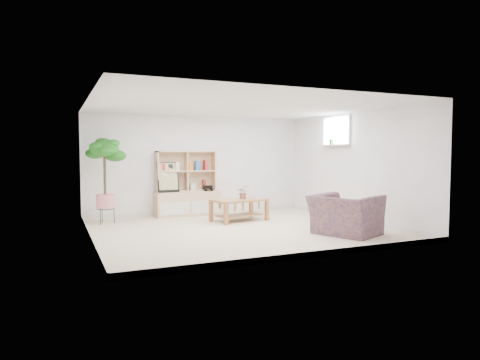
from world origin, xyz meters
name	(u,v)px	position (x,y,z in m)	size (l,w,h in m)	color
floor	(239,230)	(0.00, 0.00, 0.00)	(5.50, 5.00, 0.01)	beige
ceiling	(239,106)	(0.00, 0.00, 2.40)	(5.50, 5.00, 0.01)	silver
walls	(239,168)	(0.00, 0.00, 1.20)	(5.51, 5.01, 2.40)	silver
baseboard	(239,227)	(0.00, 0.00, 0.05)	(5.50, 5.00, 0.10)	silver
window	(337,131)	(2.73, 0.60, 2.00)	(0.10, 0.98, 0.68)	#CFE9FF
window_sill	(334,145)	(2.67, 0.60, 1.68)	(0.14, 1.00, 0.04)	silver
storage_unit	(188,183)	(-0.36, 2.24, 0.77)	(1.55, 0.52, 1.55)	tan
poster	(168,177)	(-0.84, 2.22, 0.93)	(0.51, 0.12, 0.71)	yellow
toy_truck	(208,188)	(0.13, 2.17, 0.66)	(0.29, 0.20, 0.15)	black
coffee_table	(239,210)	(0.44, 0.99, 0.24)	(1.19, 0.65, 0.49)	#955232
table_plant	(243,192)	(0.56, 1.03, 0.63)	(0.26, 0.23, 0.29)	#28793A
floor_tree	(105,181)	(-2.30, 1.82, 0.91)	(0.67, 0.67, 1.83)	#1A5B18
armchair	(345,212)	(1.59, -1.25, 0.42)	(1.13, 0.98, 0.84)	#191E48
sill_plant	(332,139)	(2.67, 0.70, 1.83)	(0.15, 0.12, 0.27)	#1A5B18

